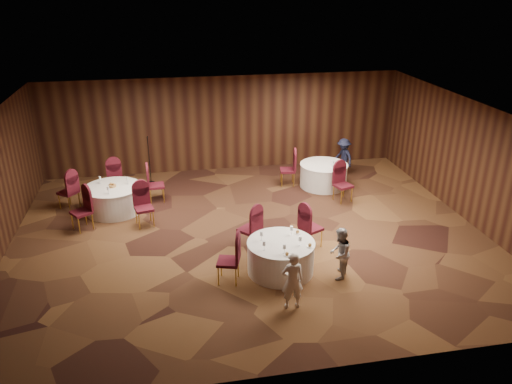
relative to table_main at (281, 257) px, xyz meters
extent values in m
plane|color=black|center=(-0.38, 1.86, -0.38)|extent=(12.00, 12.00, 0.00)
plane|color=silver|center=(-0.38, 1.86, 2.82)|extent=(12.00, 12.00, 0.00)
plane|color=black|center=(-0.38, 6.86, 1.22)|extent=(12.00, 0.00, 12.00)
plane|color=black|center=(-0.38, -3.14, 1.22)|extent=(12.00, 0.00, 12.00)
plane|color=black|center=(5.62, 1.86, 1.22)|extent=(0.00, 10.00, 10.00)
cylinder|color=silver|center=(0.00, 0.00, -0.02)|extent=(1.49, 1.49, 0.72)
cylinder|color=silver|center=(0.00, 0.00, 0.35)|extent=(1.52, 1.52, 0.03)
cylinder|color=silver|center=(-3.92, 3.99, -0.02)|extent=(1.57, 1.57, 0.72)
cylinder|color=silver|center=(-3.92, 3.99, 0.35)|extent=(1.60, 1.60, 0.03)
cylinder|color=silver|center=(2.49, 4.67, -0.02)|extent=(1.47, 1.47, 0.72)
cylinder|color=silver|center=(2.49, 4.67, 0.35)|extent=(1.51, 1.51, 0.03)
cylinder|color=silver|center=(-0.04, -0.47, 0.37)|extent=(0.06, 0.06, 0.01)
cylinder|color=silver|center=(-0.04, -0.47, 0.43)|extent=(0.01, 0.01, 0.11)
cone|color=silver|center=(-0.04, -0.47, 0.53)|extent=(0.08, 0.08, 0.10)
cylinder|color=silver|center=(-0.41, 0.18, 0.37)|extent=(0.06, 0.06, 0.01)
cylinder|color=silver|center=(-0.41, 0.18, 0.43)|extent=(0.01, 0.01, 0.11)
cone|color=silver|center=(-0.41, 0.18, 0.53)|extent=(0.08, 0.08, 0.10)
cylinder|color=silver|center=(0.31, 0.31, 0.37)|extent=(0.06, 0.06, 0.01)
cylinder|color=silver|center=(0.31, 0.31, 0.43)|extent=(0.01, 0.01, 0.11)
cone|color=silver|center=(0.31, 0.31, 0.53)|extent=(0.08, 0.08, 0.10)
cylinder|color=silver|center=(-0.43, -0.26, 0.37)|extent=(0.06, 0.06, 0.01)
cylinder|color=silver|center=(-0.43, -0.26, 0.43)|extent=(0.01, 0.01, 0.11)
cone|color=silver|center=(-0.43, -0.26, 0.53)|extent=(0.08, 0.08, 0.10)
cylinder|color=silver|center=(0.38, -0.20, 0.37)|extent=(0.06, 0.06, 0.01)
cylinder|color=silver|center=(0.38, -0.20, 0.43)|extent=(0.01, 0.01, 0.11)
cone|color=silver|center=(0.38, -0.20, 0.53)|extent=(0.08, 0.08, 0.10)
cylinder|color=white|center=(-0.01, -0.58, 0.37)|extent=(0.15, 0.15, 0.01)
sphere|color=#9E6B33|center=(-0.01, -0.58, 0.41)|extent=(0.08, 0.08, 0.08)
cylinder|color=white|center=(0.57, -0.31, 0.37)|extent=(0.15, 0.15, 0.01)
sphere|color=#9E6B33|center=(0.57, -0.31, 0.41)|extent=(0.08, 0.08, 0.08)
cylinder|color=white|center=(0.47, 0.35, 0.37)|extent=(0.15, 0.15, 0.01)
sphere|color=#9E6B33|center=(0.47, 0.35, 0.41)|extent=(0.08, 0.08, 0.08)
cylinder|color=silver|center=(-3.50, 4.12, 0.37)|extent=(0.06, 0.06, 0.01)
cylinder|color=silver|center=(-3.50, 4.12, 0.43)|extent=(0.01, 0.01, 0.11)
cone|color=silver|center=(-3.50, 4.12, 0.53)|extent=(0.08, 0.08, 0.10)
cylinder|color=silver|center=(-4.27, 4.30, 0.37)|extent=(0.06, 0.06, 0.01)
cylinder|color=silver|center=(-4.27, 4.30, 0.43)|extent=(0.01, 0.01, 0.11)
cone|color=silver|center=(-4.27, 4.30, 0.53)|extent=(0.08, 0.08, 0.10)
cylinder|color=silver|center=(-3.98, 3.50, 0.37)|extent=(0.06, 0.06, 0.01)
cylinder|color=silver|center=(-3.98, 3.50, 0.43)|extent=(0.01, 0.01, 0.11)
cone|color=silver|center=(-3.98, 3.50, 0.53)|extent=(0.08, 0.08, 0.10)
cylinder|color=#99623D|center=(-3.92, 3.99, 0.39)|extent=(0.22, 0.22, 0.06)
sphere|color=#9E6B33|center=(-3.95, 4.01, 0.45)|extent=(0.07, 0.07, 0.07)
sphere|color=#9E6B33|center=(-3.88, 3.97, 0.45)|extent=(0.07, 0.07, 0.07)
cylinder|color=silver|center=(2.68, 4.38, 0.37)|extent=(0.06, 0.06, 0.01)
cylinder|color=silver|center=(2.68, 4.38, 0.43)|extent=(0.01, 0.01, 0.11)
cone|color=silver|center=(2.68, 4.38, 0.53)|extent=(0.08, 0.08, 0.10)
cylinder|color=black|center=(-2.92, 5.97, -0.37)|extent=(0.24, 0.24, 0.02)
cylinder|color=black|center=(-2.92, 5.97, 0.41)|extent=(0.02, 0.02, 1.53)
cylinder|color=black|center=(-2.92, 6.02, 1.14)|extent=(0.04, 0.12, 0.04)
imported|color=silver|center=(-0.08, -1.34, 0.25)|extent=(0.45, 0.30, 1.24)
imported|color=#A2A2A6|center=(1.21, -0.47, 0.22)|extent=(0.68, 0.73, 1.20)
imported|color=black|center=(3.43, 5.50, 0.26)|extent=(0.71, 0.93, 1.27)
camera|label=1|loc=(-2.33, -9.43, 5.75)|focal=35.00mm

